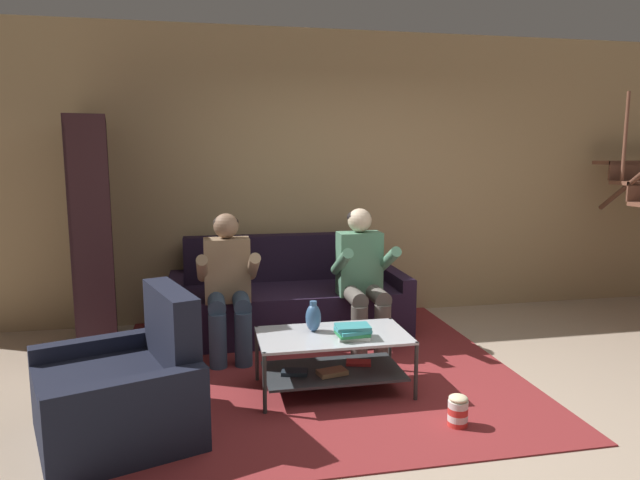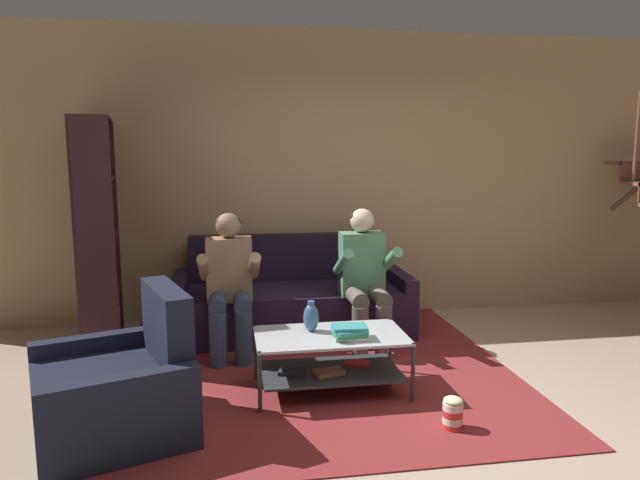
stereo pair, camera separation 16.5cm
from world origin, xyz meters
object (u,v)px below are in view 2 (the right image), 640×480
Objects in this scene: vase at (311,317)px; bookshelf at (95,265)px; popcorn_tub at (453,413)px; person_seated_right at (365,273)px; armchair at (119,389)px; coffee_table at (330,354)px; person_seated_left at (230,279)px; couch at (292,301)px; book_stack at (350,332)px.

bookshelf is (-1.71, 1.14, 0.21)m from vase.
popcorn_tub is at bearing -45.55° from vase.
person_seated_right reaches higher than vase.
vase is 1.36m from armchair.
coffee_table is 0.29m from vase.
person_seated_left is 5.35× the size of vase.
couch is at bearing 55.06° from armchair.
coffee_table is at bearing -51.59° from person_seated_left.
book_stack is 2.39m from bookshelf.
person_seated_left is 4.95× the size of book_stack.
popcorn_tub is (0.18, -1.56, -0.56)m from person_seated_right.
person_seated_right is 2.32m from bookshelf.
coffee_table is at bearing -117.90° from person_seated_right.
vase reaches higher than coffee_table.
vase is 1.17m from popcorn_tub.
armchair reaches higher than book_stack.
bookshelf is at bearing 162.21° from person_seated_left.
person_seated_right reaches higher than couch.
book_stack is 1.53m from armchair.
bookshelf is at bearing 105.70° from armchair.
coffee_table is 0.54× the size of bookshelf.
couch reaches higher than book_stack.
person_seated_left is 1.04× the size of armchair.
couch is at bearing 137.12° from person_seated_right.
couch is at bearing 5.75° from bookshelf.
book_stack is 0.86m from popcorn_tub.
vase is at bearing 141.40° from coffee_table.
vase is at bearing 138.08° from book_stack.
person_seated_right is at bearing 62.10° from coffee_table.
person_seated_left reaches higher than book_stack.
person_seated_right is 1.06× the size of armchair.
person_seated_left is 1.15m from person_seated_right.
vase is (-0.12, 0.10, 0.25)m from coffee_table.
couch is at bearing 42.97° from person_seated_left.
person_seated_left is at bearing -17.79° from bookshelf.
book_stack is (0.12, -0.12, 0.19)m from coffee_table.
vase is 0.19× the size of armchair.
coffee_table is at bearing -85.36° from couch.
person_seated_right is at bearing -9.01° from bookshelf.
person_seated_right reaches higher than person_seated_left.
book_stack is at bearing -44.99° from coffee_table.
bookshelf is at bearing 142.16° from popcorn_tub.
popcorn_tub is at bearing -83.27° from person_seated_right.
armchair is at bearing -145.43° from person_seated_right.
person_seated_right is at bearing 96.73° from popcorn_tub.
person_seated_right is at bearing 70.83° from book_stack.
vase is at bearing -90.26° from couch.
coffee_table is (0.69, -0.87, -0.38)m from person_seated_left.
person_seated_left is 1.48m from armchair.
armchair is at bearing -124.94° from couch.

